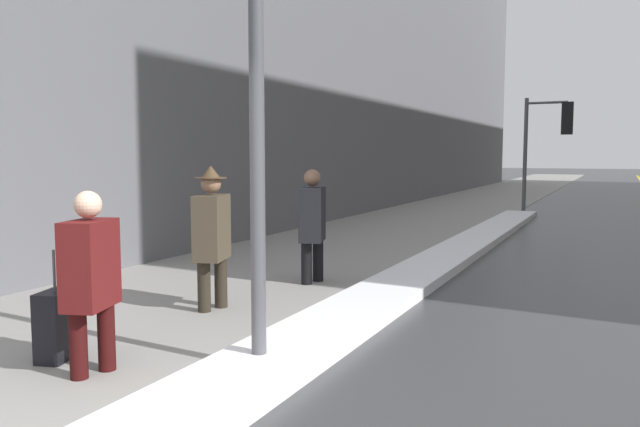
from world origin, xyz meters
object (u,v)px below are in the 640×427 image
(traffic_light_near, at_px, (552,131))
(rolling_suitcase, at_px, (56,326))
(pedestrian_in_fedora, at_px, (212,232))
(pedestrian_with_shoulder_bag, at_px, (312,221))
(pedestrian_in_glasses, at_px, (90,274))

(traffic_light_near, xyz_separation_m, rolling_suitcase, (-2.43, -15.16, -2.10))
(pedestrian_in_fedora, relative_size, pedestrian_with_shoulder_bag, 1.05)
(traffic_light_near, height_order, pedestrian_in_fedora, traffic_light_near)
(traffic_light_near, relative_size, pedestrian_with_shoulder_bag, 2.17)
(pedestrian_in_fedora, height_order, rolling_suitcase, pedestrian_in_fedora)
(pedestrian_in_fedora, bearing_deg, pedestrian_in_glasses, -7.20)
(traffic_light_near, xyz_separation_m, pedestrian_in_fedora, (-2.26, -13.17, -1.52))
(pedestrian_in_glasses, height_order, pedestrian_in_fedora, pedestrian_in_fedora)
(traffic_light_near, xyz_separation_m, pedestrian_in_glasses, (-1.89, -15.28, -1.59))
(pedestrian_in_fedora, bearing_deg, traffic_light_near, 153.25)
(rolling_suitcase, bearing_deg, pedestrian_with_shoulder_bag, 155.18)
(pedestrian_with_shoulder_bag, distance_m, rolling_suitcase, 3.87)
(pedestrian_in_glasses, relative_size, pedestrian_with_shoulder_bag, 0.95)
(pedestrian_with_shoulder_bag, bearing_deg, pedestrian_in_fedora, -27.96)
(traffic_light_near, bearing_deg, rolling_suitcase, -98.02)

